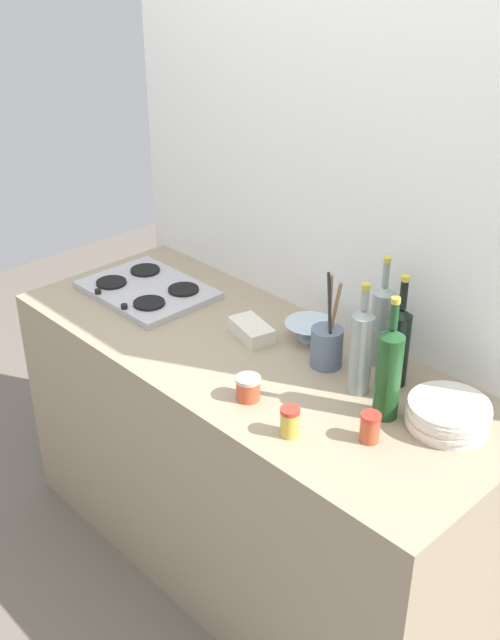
{
  "coord_description": "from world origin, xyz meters",
  "views": [
    {
      "loc": [
        1.56,
        -1.49,
        2.19
      ],
      "look_at": [
        0.0,
        0.0,
        1.02
      ],
      "focal_mm": 43.29,
      "sensor_mm": 36.0,
      "label": 1
    }
  ],
  "objects_px": {
    "plate_stack": "(448,415)",
    "wine_bottle_mid_right": "(381,323)",
    "wine_bottle_rightmost": "(389,371)",
    "condiment_jar_front": "(370,427)",
    "wine_bottle_mid_left": "(361,349)",
    "mixing_bowl": "(310,330)",
    "condiment_jar_spare": "(248,388)",
    "condiment_jar_rear": "(290,422)",
    "stovetop_hob": "(147,290)",
    "butter_dish": "(251,330)",
    "wine_bottle_leftmost": "(398,344)",
    "utensil_crock": "(327,345)"
  },
  "relations": [
    {
      "from": "plate_stack",
      "to": "wine_bottle_mid_right",
      "type": "distance_m",
      "value": 0.38
    },
    {
      "from": "utensil_crock",
      "to": "wine_bottle_rightmost",
      "type": "bearing_deg",
      "value": -16.0
    },
    {
      "from": "plate_stack",
      "to": "wine_bottle_mid_right",
      "type": "relative_size",
      "value": 0.65
    },
    {
      "from": "stovetop_hob",
      "to": "mixing_bowl",
      "type": "xyz_separation_m",
      "value": [
        0.65,
        0.18,
        0.02
      ]
    },
    {
      "from": "condiment_jar_spare",
      "to": "wine_bottle_rightmost",
      "type": "bearing_deg",
      "value": 34.03
    },
    {
      "from": "wine_bottle_leftmost",
      "to": "wine_bottle_mid_left",
      "type": "bearing_deg",
      "value": -113.9
    },
    {
      "from": "wine_bottle_mid_left",
      "to": "mixing_bowl",
      "type": "distance_m",
      "value": 0.35
    },
    {
      "from": "butter_dish",
      "to": "stovetop_hob",
      "type": "bearing_deg",
      "value": -174.13
    },
    {
      "from": "wine_bottle_mid_left",
      "to": "mixing_bowl",
      "type": "xyz_separation_m",
      "value": [
        -0.31,
        0.12,
        -0.11
      ]
    },
    {
      "from": "wine_bottle_mid_right",
      "to": "condiment_jar_spare",
      "type": "height_order",
      "value": "wine_bottle_mid_right"
    },
    {
      "from": "wine_bottle_rightmost",
      "to": "condiment_jar_rear",
      "type": "xyz_separation_m",
      "value": [
        -0.12,
        -0.26,
        -0.1
      ]
    },
    {
      "from": "wine_bottle_leftmost",
      "to": "utensil_crock",
      "type": "distance_m",
      "value": 0.24
    },
    {
      "from": "condiment_jar_spare",
      "to": "condiment_jar_rear",
      "type": "bearing_deg",
      "value": -10.78
    },
    {
      "from": "mixing_bowl",
      "to": "condiment_jar_rear",
      "type": "xyz_separation_m",
      "value": [
        0.32,
        -0.43,
        0.01
      ]
    },
    {
      "from": "wine_bottle_rightmost",
      "to": "condiment_jar_front",
      "type": "xyz_separation_m",
      "value": [
        0.04,
        -0.12,
        -0.1
      ]
    },
    {
      "from": "wine_bottle_mid_right",
      "to": "mixing_bowl",
      "type": "height_order",
      "value": "wine_bottle_mid_right"
    },
    {
      "from": "wine_bottle_rightmost",
      "to": "wine_bottle_mid_left",
      "type": "bearing_deg",
      "value": 161.63
    },
    {
      "from": "mixing_bowl",
      "to": "condiment_jar_front",
      "type": "bearing_deg",
      "value": -31.1
    },
    {
      "from": "utensil_crock",
      "to": "wine_bottle_mid_left",
      "type": "bearing_deg",
      "value": -14.02
    },
    {
      "from": "wine_bottle_leftmost",
      "to": "condiment_jar_rear",
      "type": "height_order",
      "value": "wine_bottle_leftmost"
    },
    {
      "from": "plate_stack",
      "to": "utensil_crock",
      "type": "bearing_deg",
      "value": 179.68
    },
    {
      "from": "plate_stack",
      "to": "condiment_jar_spare",
      "type": "bearing_deg",
      "value": -147.71
    },
    {
      "from": "plate_stack",
      "to": "wine_bottle_leftmost",
      "type": "distance_m",
      "value": 0.27
    },
    {
      "from": "wine_bottle_leftmost",
      "to": "mixing_bowl",
      "type": "bearing_deg",
      "value": 178.28
    },
    {
      "from": "butter_dish",
      "to": "condiment_jar_rear",
      "type": "xyz_separation_m",
      "value": [
        0.46,
        -0.3,
        0.02
      ]
    },
    {
      "from": "stovetop_hob",
      "to": "condiment_jar_rear",
      "type": "relative_size",
      "value": 5.4
    },
    {
      "from": "condiment_jar_front",
      "to": "wine_bottle_rightmost",
      "type": "bearing_deg",
      "value": 108.95
    },
    {
      "from": "condiment_jar_rear",
      "to": "wine_bottle_leftmost",
      "type": "bearing_deg",
      "value": 84.4
    },
    {
      "from": "stovetop_hob",
      "to": "butter_dish",
      "type": "height_order",
      "value": "butter_dish"
    },
    {
      "from": "wine_bottle_leftmost",
      "to": "condiment_jar_spare",
      "type": "relative_size",
      "value": 4.82
    },
    {
      "from": "condiment_jar_rear",
      "to": "stovetop_hob",
      "type": "bearing_deg",
      "value": 165.72
    },
    {
      "from": "wine_bottle_mid_right",
      "to": "wine_bottle_rightmost",
      "type": "height_order",
      "value": "wine_bottle_rightmost"
    },
    {
      "from": "wine_bottle_leftmost",
      "to": "mixing_bowl",
      "type": "height_order",
      "value": "wine_bottle_leftmost"
    },
    {
      "from": "butter_dish",
      "to": "condiment_jar_front",
      "type": "height_order",
      "value": "condiment_jar_front"
    },
    {
      "from": "stovetop_hob",
      "to": "condiment_jar_spare",
      "type": "distance_m",
      "value": 0.8
    },
    {
      "from": "wine_bottle_rightmost",
      "to": "wine_bottle_leftmost",
      "type": "bearing_deg",
      "value": 117.74
    },
    {
      "from": "wine_bottle_mid_left",
      "to": "condiment_jar_front",
      "type": "distance_m",
      "value": 0.26
    },
    {
      "from": "wine_bottle_rightmost",
      "to": "condiment_jar_spare",
      "type": "distance_m",
      "value": 0.41
    },
    {
      "from": "butter_dish",
      "to": "wine_bottle_mid_left",
      "type": "bearing_deg",
      "value": 0.82
    },
    {
      "from": "plate_stack",
      "to": "condiment_jar_front",
      "type": "xyz_separation_m",
      "value": [
        -0.11,
        -0.21,
        0.0
      ]
    },
    {
      "from": "wine_bottle_mid_left",
      "to": "condiment_jar_spare",
      "type": "bearing_deg",
      "value": -126.31
    },
    {
      "from": "wine_bottle_mid_right",
      "to": "condiment_jar_front",
      "type": "xyz_separation_m",
      "value": [
        0.23,
        -0.34,
        -0.1
      ]
    },
    {
      "from": "wine_bottle_rightmost",
      "to": "condiment_jar_front",
      "type": "bearing_deg",
      "value": -71.05
    },
    {
      "from": "condiment_jar_front",
      "to": "mixing_bowl",
      "type": "bearing_deg",
      "value": 148.9
    },
    {
      "from": "butter_dish",
      "to": "condiment_jar_front",
      "type": "relative_size",
      "value": 1.96
    },
    {
      "from": "butter_dish",
      "to": "wine_bottle_leftmost",
      "type": "bearing_deg",
      "value": 13.41
    },
    {
      "from": "stovetop_hob",
      "to": "mixing_bowl",
      "type": "height_order",
      "value": "mixing_bowl"
    },
    {
      "from": "wine_bottle_mid_left",
      "to": "mixing_bowl",
      "type": "relative_size",
      "value": 2.08
    },
    {
      "from": "condiment_jar_front",
      "to": "condiment_jar_rear",
      "type": "bearing_deg",
      "value": -140.34
    },
    {
      "from": "stovetop_hob",
      "to": "plate_stack",
      "type": "xyz_separation_m",
      "value": [
        1.25,
        0.1,
        0.02
      ]
    }
  ]
}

